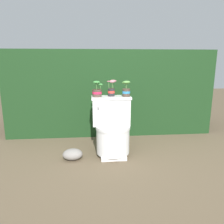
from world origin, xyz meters
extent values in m
plane|color=brown|center=(0.00, 0.00, 0.00)|extent=(12.00, 12.00, 0.00)
cube|color=#193819|center=(0.00, 1.14, 0.63)|extent=(3.03, 0.98, 1.25)
cube|color=silver|center=(-0.04, -0.02, 0.02)|extent=(0.29, 0.32, 0.04)
cylinder|color=silver|center=(-0.04, -0.02, 0.19)|extent=(0.38, 0.38, 0.29)
cylinder|color=silver|center=(-0.04, -0.02, 0.35)|extent=(0.40, 0.40, 0.04)
cube|color=silver|center=(-0.04, 0.21, 0.48)|extent=(0.46, 0.19, 0.33)
cube|color=silver|center=(-0.04, 0.21, 0.66)|extent=(0.48, 0.22, 0.03)
cylinder|color=silver|center=(-0.20, 0.08, 0.58)|extent=(0.02, 0.05, 0.02)
cylinder|color=#47382D|center=(-0.21, 0.21, 0.72)|extent=(0.11, 0.11, 0.09)
cylinder|color=#D1234C|center=(-0.21, 0.21, 0.72)|extent=(0.11, 0.11, 0.03)
cylinder|color=#332319|center=(-0.21, 0.21, 0.76)|extent=(0.10, 0.10, 0.01)
cylinder|color=#4C753D|center=(-0.22, 0.18, 0.80)|extent=(0.01, 0.01, 0.08)
ellipsoid|color=#387F38|center=(-0.22, 0.18, 0.85)|extent=(0.08, 0.06, 0.03)
cylinder|color=#4C753D|center=(-0.17, 0.20, 0.79)|extent=(0.01, 0.01, 0.05)
ellipsoid|color=#387F38|center=(-0.17, 0.20, 0.82)|extent=(0.06, 0.04, 0.03)
cylinder|color=#4C753D|center=(-0.20, 0.23, 0.80)|extent=(0.01, 0.01, 0.07)
ellipsoid|color=#387F38|center=(-0.20, 0.23, 0.84)|extent=(0.06, 0.04, 0.02)
cylinder|color=#262628|center=(-0.04, 0.23, 0.72)|extent=(0.08, 0.08, 0.10)
cylinder|color=red|center=(-0.04, 0.23, 0.73)|extent=(0.08, 0.08, 0.03)
cylinder|color=#332319|center=(-0.04, 0.23, 0.76)|extent=(0.07, 0.07, 0.01)
cylinder|color=#4C753D|center=(-0.07, 0.23, 0.81)|extent=(0.01, 0.01, 0.08)
ellipsoid|color=#B26B75|center=(-0.07, 0.23, 0.85)|extent=(0.05, 0.04, 0.01)
cylinder|color=#4C753D|center=(-0.03, 0.22, 0.81)|extent=(0.01, 0.01, 0.07)
ellipsoid|color=#B26B75|center=(-0.03, 0.22, 0.85)|extent=(0.06, 0.04, 0.02)
cylinder|color=#4C753D|center=(-0.01, 0.26, 0.81)|extent=(0.01, 0.01, 0.08)
ellipsoid|color=#B26B75|center=(-0.01, 0.26, 0.85)|extent=(0.08, 0.06, 0.03)
cylinder|color=#47382D|center=(0.14, 0.19, 0.72)|extent=(0.09, 0.09, 0.10)
cylinder|color=#2D84BC|center=(0.14, 0.19, 0.73)|extent=(0.09, 0.09, 0.03)
cylinder|color=#332319|center=(0.14, 0.19, 0.76)|extent=(0.08, 0.08, 0.01)
cylinder|color=#4C753D|center=(0.14, 0.21, 0.80)|extent=(0.01, 0.01, 0.06)
ellipsoid|color=#569342|center=(0.14, 0.21, 0.84)|extent=(0.09, 0.06, 0.04)
cylinder|color=#4C753D|center=(0.14, 0.19, 0.80)|extent=(0.01, 0.01, 0.07)
ellipsoid|color=#569342|center=(0.14, 0.19, 0.85)|extent=(0.09, 0.06, 0.04)
ellipsoid|color=gray|center=(-0.51, -0.09, 0.06)|extent=(0.23, 0.18, 0.12)
camera|label=1|loc=(-0.27, -2.42, 1.10)|focal=35.00mm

